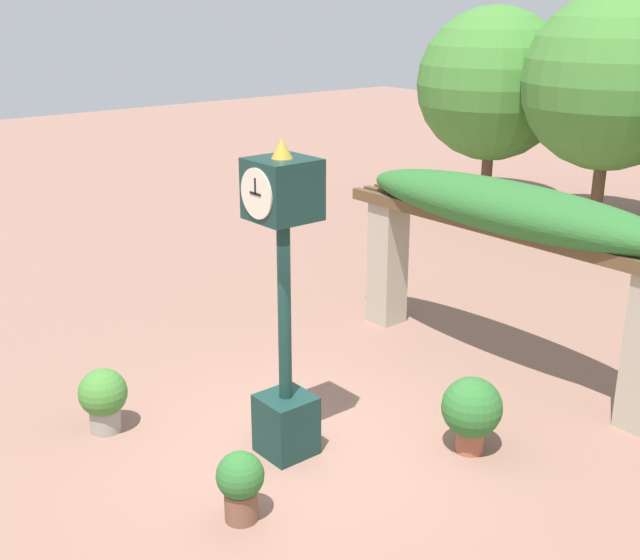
# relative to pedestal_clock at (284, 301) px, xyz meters

# --- Properties ---
(ground_plane) EXTENTS (60.00, 60.00, 0.00)m
(ground_plane) POSITION_rel_pedestal_clock_xyz_m (0.05, 0.12, -1.86)
(ground_plane) COLOR #8E6656
(pedestal_clock) EXTENTS (0.64, 0.69, 3.62)m
(pedestal_clock) POSITION_rel_pedestal_clock_xyz_m (0.00, 0.00, 0.00)
(pedestal_clock) COLOR #14332D
(pedestal_clock) RESTS_ON ground
(pergola) EXTENTS (5.53, 1.07, 2.68)m
(pergola) POSITION_rel_pedestal_clock_xyz_m (0.05, 3.69, 0.21)
(pergola) COLOR #A89E89
(pergola) RESTS_ON ground
(potted_plant_near_left) EXTENTS (0.70, 0.70, 0.91)m
(potted_plant_near_left) POSITION_rel_pedestal_clock_xyz_m (1.33, 1.65, -1.33)
(potted_plant_near_left) COLOR #9E563D
(potted_plant_near_left) RESTS_ON ground
(potted_plant_near_right) EXTENTS (0.48, 0.48, 0.75)m
(potted_plant_near_right) POSITION_rel_pedestal_clock_xyz_m (0.73, -1.12, -1.44)
(potted_plant_near_right) COLOR brown
(potted_plant_near_right) RESTS_ON ground
(potted_plant_far_left) EXTENTS (0.58, 0.58, 0.80)m
(potted_plant_far_left) POSITION_rel_pedestal_clock_xyz_m (-1.78, -1.40, -1.41)
(potted_plant_far_left) COLOR gray
(potted_plant_far_left) RESTS_ON ground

